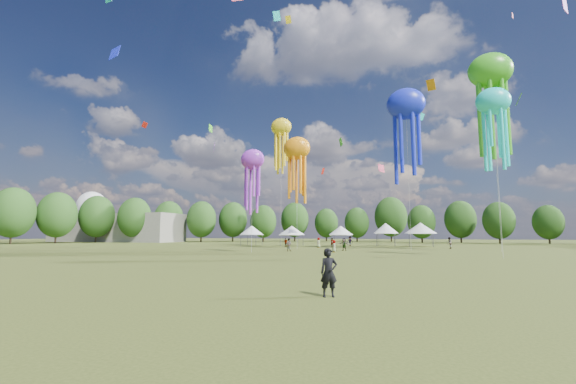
% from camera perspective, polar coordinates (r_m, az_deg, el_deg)
% --- Properties ---
extents(ground, '(300.00, 300.00, 0.00)m').
position_cam_1_polar(ground, '(18.04, -15.50, -13.97)').
color(ground, '#384416').
rests_on(ground, ground).
extents(observer_main, '(0.80, 0.70, 1.85)m').
position_cam_1_polar(observer_main, '(14.53, 6.38, -12.36)').
color(observer_main, black).
rests_on(observer_main, ground).
extents(spectator_near, '(0.90, 0.73, 1.76)m').
position_cam_1_polar(spectator_near, '(50.54, 0.11, -8.23)').
color(spectator_near, gray).
rests_on(spectator_near, ground).
extents(spectators_far, '(28.05, 25.96, 1.86)m').
position_cam_1_polar(spectators_far, '(61.95, 10.11, -7.81)').
color(spectators_far, gray).
rests_on(spectators_far, ground).
extents(festival_tents, '(36.93, 11.53, 4.44)m').
position_cam_1_polar(festival_tents, '(71.31, 9.04, -5.78)').
color(festival_tents, '#47474C').
rests_on(festival_tents, ground).
extents(show_kites, '(38.92, 25.80, 27.23)m').
position_cam_1_polar(show_kites, '(56.70, 16.05, 10.24)').
color(show_kites, orange).
rests_on(show_kites, ground).
extents(small_kites, '(69.76, 59.11, 46.20)m').
position_cam_1_polar(small_kites, '(63.84, 6.75, 18.58)').
color(small_kites, orange).
rests_on(small_kites, ground).
extents(treeline, '(201.57, 95.24, 13.43)m').
position_cam_1_polar(treeline, '(78.75, 8.14, -3.41)').
color(treeline, '#38281C').
rests_on(treeline, ground).
extents(hangar, '(40.00, 12.00, 8.00)m').
position_cam_1_polar(hangar, '(119.39, -25.21, -5.10)').
color(hangar, gray).
rests_on(hangar, ground).
extents(radome, '(9.00, 9.00, 16.00)m').
position_cam_1_polar(radome, '(135.14, -28.29, -2.49)').
color(radome, white).
rests_on(radome, ground).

